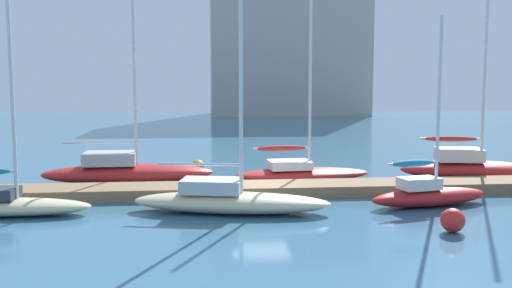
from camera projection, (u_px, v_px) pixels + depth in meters
ground_plane at (261, 195)px, 25.07m from camera, size 120.00×120.00×0.00m
dock_pier at (261, 189)px, 25.04m from camera, size 24.96×2.13×0.49m
sailboat_0 at (6, 202)px, 21.32m from camera, size 6.18×2.12×8.11m
sailboat_1 at (126, 170)px, 27.78m from camera, size 8.21×2.39×12.03m
sailboat_2 at (229, 198)px, 21.74m from camera, size 7.75×3.47×11.41m
sailboat_3 at (301, 171)px, 28.55m from camera, size 6.91×2.80×10.38m
sailboat_4 at (428, 192)px, 22.86m from camera, size 5.33×2.43×7.47m
sailboat_5 at (471, 167)px, 28.78m from camera, size 7.46×3.60×11.08m
mooring_buoy_red at (453, 220)px, 18.95m from camera, size 0.80×0.80×0.80m
mooring_buoy_orange at (198, 167)px, 30.65m from camera, size 0.73×0.73×0.73m
harbor_building_distant at (288, 40)px, 79.14m from camera, size 21.25×9.42×20.44m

